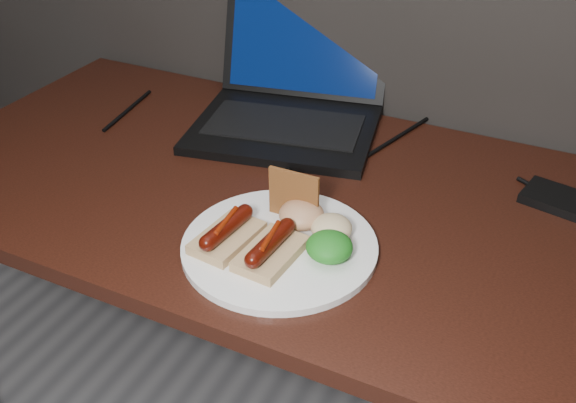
# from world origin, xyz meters

# --- Properties ---
(desk) EXTENTS (1.40, 0.70, 0.75)m
(desk) POSITION_xyz_m (0.00, 1.38, 0.66)
(desk) COLOR #36150D
(desk) RESTS_ON ground
(laptop) EXTENTS (0.43, 0.43, 0.25)m
(laptop) POSITION_xyz_m (-0.10, 1.63, 0.80)
(laptop) COLOR black
(laptop) RESTS_ON desk
(hard_drive) EXTENTS (0.14, 0.10, 0.02)m
(hard_drive) POSITION_xyz_m (0.44, 1.54, 0.76)
(hard_drive) COLOR black
(hard_drive) RESTS_ON desk
(desk_cables) EXTENTS (0.95, 0.40, 0.01)m
(desk_cables) POSITION_xyz_m (-0.01, 1.54, 0.75)
(desk_cables) COLOR black
(desk_cables) RESTS_ON desk
(plate) EXTENTS (0.33, 0.33, 0.01)m
(plate) POSITION_xyz_m (0.07, 1.22, 0.76)
(plate) COLOR white
(plate) RESTS_ON desk
(bread_sausage_left) EXTENTS (0.08, 0.12, 0.04)m
(bread_sausage_left) POSITION_xyz_m (-0.00, 1.19, 0.78)
(bread_sausage_left) COLOR #D1B97B
(bread_sausage_left) RESTS_ON plate
(bread_sausage_center) EXTENTS (0.08, 0.12, 0.04)m
(bread_sausage_center) POSITION_xyz_m (0.07, 1.18, 0.78)
(bread_sausage_center) COLOR #D1B97B
(bread_sausage_center) RESTS_ON plate
(crispbread) EXTENTS (0.09, 0.01, 0.08)m
(crispbread) POSITION_xyz_m (0.06, 1.29, 0.80)
(crispbread) COLOR brown
(crispbread) RESTS_ON plate
(salad_greens) EXTENTS (0.07, 0.07, 0.04)m
(salad_greens) POSITION_xyz_m (0.15, 1.22, 0.78)
(salad_greens) COLOR #176113
(salad_greens) RESTS_ON plate
(salsa_mound) EXTENTS (0.07, 0.07, 0.04)m
(salsa_mound) POSITION_xyz_m (0.08, 1.28, 0.78)
(salsa_mound) COLOR #A92C10
(salsa_mound) RESTS_ON plate
(coleslaw_mound) EXTENTS (0.06, 0.06, 0.04)m
(coleslaw_mound) POSITION_xyz_m (0.13, 1.27, 0.78)
(coleslaw_mound) COLOR beige
(coleslaw_mound) RESTS_ON plate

